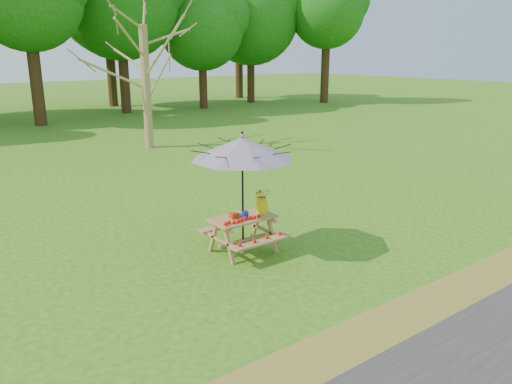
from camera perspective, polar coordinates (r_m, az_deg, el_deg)
ground at (r=7.68m, az=-15.27°, el=-12.73°), size 120.00×120.00×0.00m
picnic_table at (r=9.25m, az=-1.49°, el=-4.92°), size 1.20×1.32×0.67m
patio_umbrella at (r=8.81m, az=-1.57°, el=5.00°), size 2.34×2.34×2.25m
produce_bins at (r=9.11m, az=-1.94°, el=-2.61°), size 0.29×0.35×0.13m
tomatoes_row at (r=8.90m, az=-1.63°, el=-3.17°), size 0.77×0.13×0.07m
flower_bucket at (r=9.34m, az=0.70°, el=-0.79°), size 0.36×0.33×0.49m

